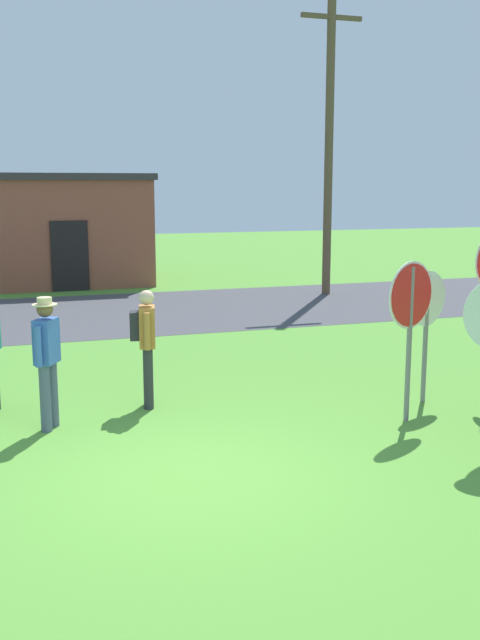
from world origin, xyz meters
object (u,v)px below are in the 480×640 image
person_near_signs (146,340)px  person_in_dark_shirt (47,355)px  stop_sign_leaning_right (411,312)px  stop_sign_center_cluster (426,314)px  utility_pole (329,142)px

person_near_signs → person_in_dark_shirt: (-1.40, -0.56, 0.00)m
stop_sign_leaning_right → stop_sign_center_cluster: bearing=45.6°
person_near_signs → stop_sign_leaning_right: bearing=-28.6°
person_near_signs → stop_sign_center_cluster: bearing=-14.9°
stop_sign_center_cluster → person_in_dark_shirt: (-5.28, 0.47, -0.33)m
stop_sign_leaning_right → person_in_dark_shirt: stop_sign_leaning_right is taller
stop_sign_leaning_right → utility_pole: bearing=70.4°
stop_sign_leaning_right → person_near_signs: size_ratio=1.28×
stop_sign_leaning_right → person_in_dark_shirt: 4.76m
stop_sign_center_cluster → person_in_dark_shirt: size_ratio=1.11×
stop_sign_center_cluster → person_in_dark_shirt: bearing=174.9°
utility_pole → person_in_dark_shirt: utility_pole is taller
stop_sign_center_cluster → stop_sign_leaning_right: bearing=-134.4°
stop_sign_center_cluster → person_near_signs: bearing=165.1°
utility_pole → person_in_dark_shirt: 13.51m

